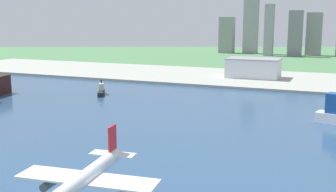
# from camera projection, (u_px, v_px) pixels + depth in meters

# --- Properties ---
(ground_plane) EXTENTS (2400.00, 2400.00, 0.00)m
(ground_plane) POSITION_uv_depth(u_px,v_px,m) (221.00, 119.00, 270.76)
(ground_plane) COLOR #4C7C4E
(water_bay) EXTENTS (840.00, 360.00, 0.15)m
(water_bay) POSITION_uv_depth(u_px,v_px,m) (190.00, 144.00, 216.42)
(water_bay) COLOR #2D4C70
(water_bay) RESTS_ON ground
(industrial_pier) EXTENTS (840.00, 140.00, 2.50)m
(industrial_pier) POSITION_uv_depth(u_px,v_px,m) (270.00, 79.00, 442.59)
(industrial_pier) COLOR #A0A298
(industrial_pier) RESTS_ON ground
(airplane_landing) EXTENTS (37.03, 44.30, 12.89)m
(airplane_landing) POSITION_uv_depth(u_px,v_px,m) (83.00, 180.00, 101.31)
(airplane_landing) COLOR white
(tugboat_small) EXTENTS (14.07, 21.86, 12.58)m
(tugboat_small) POSITION_uv_depth(u_px,v_px,m) (101.00, 91.00, 357.34)
(tugboat_small) COLOR black
(tugboat_small) RESTS_ON water_bay
(warehouse_main) EXTENTS (55.94, 35.12, 20.75)m
(warehouse_main) POSITION_uv_depth(u_px,v_px,m) (253.00, 68.00, 447.09)
(warehouse_main) COLOR silver
(warehouse_main) RESTS_ON industrial_pier
(distant_skyline) EXTENTS (388.00, 73.55, 149.55)m
(distant_skyline) POSITION_uv_depth(u_px,v_px,m) (333.00, 27.00, 717.45)
(distant_skyline) COLOR gray
(distant_skyline) RESTS_ON ground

